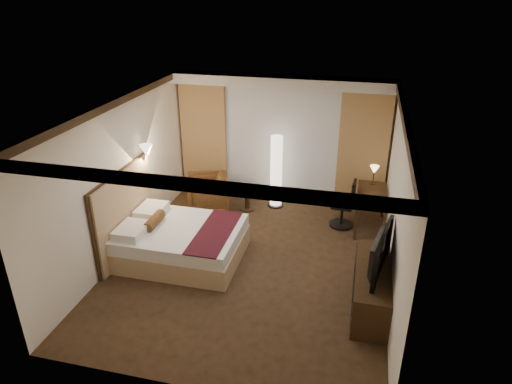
% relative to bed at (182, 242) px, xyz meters
% --- Properties ---
extents(floor, '(4.50, 5.50, 0.01)m').
position_rel_bed_xyz_m(floor, '(1.18, 0.12, -0.29)').
color(floor, black).
rests_on(floor, ground).
extents(ceiling, '(4.50, 5.50, 0.01)m').
position_rel_bed_xyz_m(ceiling, '(1.18, 0.12, 2.41)').
color(ceiling, white).
rests_on(ceiling, back_wall).
extents(back_wall, '(4.50, 0.02, 2.70)m').
position_rel_bed_xyz_m(back_wall, '(1.18, 2.87, 1.06)').
color(back_wall, white).
rests_on(back_wall, floor).
extents(left_wall, '(0.02, 5.50, 2.70)m').
position_rel_bed_xyz_m(left_wall, '(-1.07, 0.12, 1.06)').
color(left_wall, white).
rests_on(left_wall, floor).
extents(right_wall, '(0.02, 5.50, 2.70)m').
position_rel_bed_xyz_m(right_wall, '(3.43, 0.12, 1.06)').
color(right_wall, white).
rests_on(right_wall, floor).
extents(crown_molding, '(4.50, 5.50, 0.12)m').
position_rel_bed_xyz_m(crown_molding, '(1.18, 0.12, 2.35)').
color(crown_molding, black).
rests_on(crown_molding, ceiling).
extents(soffit, '(4.50, 0.50, 0.20)m').
position_rel_bed_xyz_m(soffit, '(1.18, 2.62, 2.31)').
color(soffit, white).
rests_on(soffit, ceiling).
extents(curtain_sheer, '(2.48, 0.04, 2.45)m').
position_rel_bed_xyz_m(curtain_sheer, '(1.18, 2.79, 0.96)').
color(curtain_sheer, silver).
rests_on(curtain_sheer, back_wall).
extents(curtain_left_drape, '(1.00, 0.14, 2.45)m').
position_rel_bed_xyz_m(curtain_left_drape, '(-0.52, 2.73, 0.96)').
color(curtain_left_drape, tan).
rests_on(curtain_left_drape, back_wall).
extents(curtain_right_drape, '(1.00, 0.14, 2.45)m').
position_rel_bed_xyz_m(curtain_right_drape, '(2.88, 2.73, 0.96)').
color(curtain_right_drape, tan).
rests_on(curtain_right_drape, back_wall).
extents(wall_sconce, '(0.24, 0.24, 0.24)m').
position_rel_bed_xyz_m(wall_sconce, '(-0.91, 0.79, 1.33)').
color(wall_sconce, white).
rests_on(wall_sconce, left_wall).
extents(bed, '(2.01, 1.57, 0.59)m').
position_rel_bed_xyz_m(bed, '(0.00, 0.00, 0.00)').
color(bed, white).
rests_on(bed, floor).
extents(headboard, '(0.12, 1.87, 1.50)m').
position_rel_bed_xyz_m(headboard, '(-1.02, 0.00, 0.46)').
color(headboard, tan).
rests_on(headboard, floor).
extents(armchair, '(0.99, 1.02, 0.84)m').
position_rel_bed_xyz_m(armchair, '(-0.17, 1.82, 0.12)').
color(armchair, '#452C14').
rests_on(armchair, floor).
extents(side_table, '(0.45, 0.45, 0.50)m').
position_rel_bed_xyz_m(side_table, '(0.62, 2.05, -0.05)').
color(side_table, black).
rests_on(side_table, floor).
extents(floor_lamp, '(0.33, 0.33, 1.57)m').
position_rel_bed_xyz_m(floor_lamp, '(1.17, 2.36, 0.49)').
color(floor_lamp, white).
rests_on(floor_lamp, floor).
extents(desk, '(0.55, 1.15, 0.75)m').
position_rel_bed_xyz_m(desk, '(3.13, 1.84, 0.08)').
color(desk, black).
rests_on(desk, floor).
extents(desk_lamp, '(0.18, 0.18, 0.34)m').
position_rel_bed_xyz_m(desk_lamp, '(3.13, 2.27, 0.63)').
color(desk_lamp, '#FFD899').
rests_on(desk_lamp, desk).
extents(office_chair, '(0.51, 0.51, 0.97)m').
position_rel_bed_xyz_m(office_chair, '(2.60, 1.79, 0.19)').
color(office_chair, black).
rests_on(office_chair, floor).
extents(dresser, '(0.50, 1.63, 0.63)m').
position_rel_bed_xyz_m(dresser, '(3.18, -0.56, 0.02)').
color(dresser, black).
rests_on(dresser, floor).
extents(television, '(0.88, 1.26, 0.15)m').
position_rel_bed_xyz_m(television, '(3.15, -0.56, 0.67)').
color(television, black).
rests_on(television, dresser).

